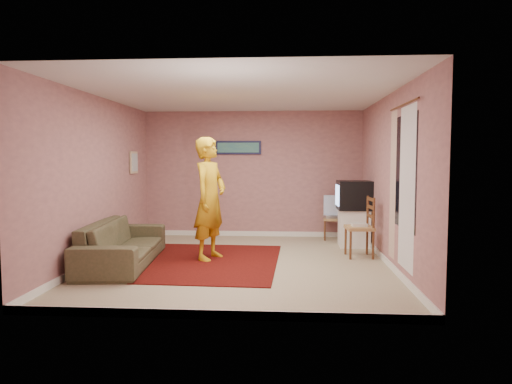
# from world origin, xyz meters

# --- Properties ---
(ground) EXTENTS (5.00, 5.00, 0.00)m
(ground) POSITION_xyz_m (0.00, 0.00, 0.00)
(ground) COLOR tan
(ground) RESTS_ON ground
(wall_back) EXTENTS (4.50, 0.02, 2.60)m
(wall_back) POSITION_xyz_m (0.00, 2.50, 1.30)
(wall_back) COLOR #B07573
(wall_back) RESTS_ON ground
(wall_front) EXTENTS (4.50, 0.02, 2.60)m
(wall_front) POSITION_xyz_m (0.00, -2.50, 1.30)
(wall_front) COLOR #B07573
(wall_front) RESTS_ON ground
(wall_left) EXTENTS (0.02, 5.00, 2.60)m
(wall_left) POSITION_xyz_m (-2.25, 0.00, 1.30)
(wall_left) COLOR #B07573
(wall_left) RESTS_ON ground
(wall_right) EXTENTS (0.02, 5.00, 2.60)m
(wall_right) POSITION_xyz_m (2.25, 0.00, 1.30)
(wall_right) COLOR #B07573
(wall_right) RESTS_ON ground
(ceiling) EXTENTS (4.50, 5.00, 0.02)m
(ceiling) POSITION_xyz_m (0.00, 0.00, 2.60)
(ceiling) COLOR silver
(ceiling) RESTS_ON wall_back
(baseboard_back) EXTENTS (4.50, 0.02, 0.10)m
(baseboard_back) POSITION_xyz_m (0.00, 2.49, 0.05)
(baseboard_back) COLOR white
(baseboard_back) RESTS_ON ground
(baseboard_front) EXTENTS (4.50, 0.02, 0.10)m
(baseboard_front) POSITION_xyz_m (0.00, -2.49, 0.05)
(baseboard_front) COLOR white
(baseboard_front) RESTS_ON ground
(baseboard_left) EXTENTS (0.02, 5.00, 0.10)m
(baseboard_left) POSITION_xyz_m (-2.24, 0.00, 0.05)
(baseboard_left) COLOR white
(baseboard_left) RESTS_ON ground
(baseboard_right) EXTENTS (0.02, 5.00, 0.10)m
(baseboard_right) POSITION_xyz_m (2.24, 0.00, 0.05)
(baseboard_right) COLOR white
(baseboard_right) RESTS_ON ground
(window) EXTENTS (0.01, 1.10, 1.50)m
(window) POSITION_xyz_m (2.24, -0.90, 1.45)
(window) COLOR black
(window) RESTS_ON wall_right
(curtain_sheer) EXTENTS (0.01, 0.75, 2.10)m
(curtain_sheer) POSITION_xyz_m (2.23, -1.05, 1.25)
(curtain_sheer) COLOR white
(curtain_sheer) RESTS_ON wall_right
(curtain_floral) EXTENTS (0.01, 0.35, 2.10)m
(curtain_floral) POSITION_xyz_m (2.21, -0.35, 1.25)
(curtain_floral) COLOR beige
(curtain_floral) RESTS_ON wall_right
(curtain_rod) EXTENTS (0.02, 1.40, 0.02)m
(curtain_rod) POSITION_xyz_m (2.20, -0.90, 2.32)
(curtain_rod) COLOR brown
(curtain_rod) RESTS_ON wall_right
(picture_back) EXTENTS (0.95, 0.04, 0.28)m
(picture_back) POSITION_xyz_m (-0.30, 2.47, 1.85)
(picture_back) COLOR #141638
(picture_back) RESTS_ON wall_back
(picture_left) EXTENTS (0.04, 0.38, 0.42)m
(picture_left) POSITION_xyz_m (-2.22, 1.60, 1.55)
(picture_left) COLOR #C9B08A
(picture_left) RESTS_ON wall_left
(area_rug) EXTENTS (2.28, 2.81, 0.01)m
(area_rug) POSITION_xyz_m (-0.54, 0.05, 0.01)
(area_rug) COLOR #310605
(area_rug) RESTS_ON ground
(tv_cabinet) EXTENTS (0.54, 0.49, 0.68)m
(tv_cabinet) POSITION_xyz_m (1.95, 1.49, 0.34)
(tv_cabinet) COLOR white
(tv_cabinet) RESTS_ON ground
(crt_tv) EXTENTS (0.63, 0.56, 0.53)m
(crt_tv) POSITION_xyz_m (1.94, 1.49, 0.95)
(crt_tv) COLOR black
(crt_tv) RESTS_ON tv_cabinet
(chair_a) EXTENTS (0.41, 0.39, 0.46)m
(chair_a) POSITION_xyz_m (1.64, 2.20, 0.52)
(chair_a) COLOR tan
(chair_a) RESTS_ON ground
(dvd_player) EXTENTS (0.39, 0.31, 0.06)m
(dvd_player) POSITION_xyz_m (1.64, 2.20, 0.47)
(dvd_player) COLOR #A2A1A6
(dvd_player) RESTS_ON chair_a
(blue_throw) EXTENTS (0.38, 0.05, 0.40)m
(blue_throw) POSITION_xyz_m (1.64, 2.20, 0.69)
(blue_throw) COLOR #95B4F4
(blue_throw) RESTS_ON chair_a
(chair_b) EXTENTS (0.46, 0.48, 0.54)m
(chair_b) POSITION_xyz_m (1.90, 0.59, 0.61)
(chair_b) COLOR tan
(chair_b) RESTS_ON ground
(game_console) EXTENTS (0.26, 0.19, 0.05)m
(game_console) POSITION_xyz_m (1.90, 0.59, 0.54)
(game_console) COLOR silver
(game_console) RESTS_ON chair_b
(sofa) EXTENTS (1.09, 2.35, 0.67)m
(sofa) POSITION_xyz_m (-1.80, -0.20, 0.33)
(sofa) COLOR brown
(sofa) RESTS_ON ground
(person) EXTENTS (0.69, 0.84, 1.97)m
(person) POSITION_xyz_m (-0.53, 0.25, 0.98)
(person) COLOR #C79412
(person) RESTS_ON ground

